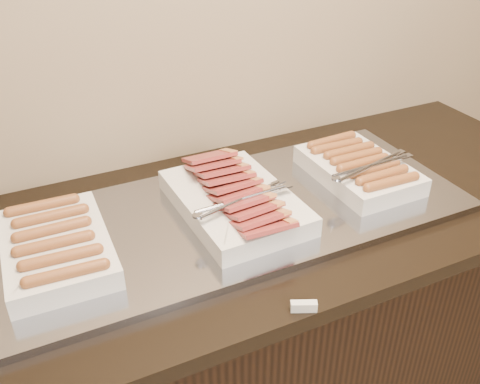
# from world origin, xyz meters

# --- Properties ---
(counter) EXTENTS (2.06, 0.76, 0.90)m
(counter) POSITION_xyz_m (0.00, 2.13, 0.45)
(counter) COLOR black
(counter) RESTS_ON ground
(warming_tray) EXTENTS (1.20, 0.50, 0.02)m
(warming_tray) POSITION_xyz_m (0.00, 2.13, 0.91)
(warming_tray) COLOR #9699A4
(warming_tray) RESTS_ON counter
(dish_left) EXTENTS (0.23, 0.34, 0.07)m
(dish_left) POSITION_xyz_m (-0.42, 2.13, 0.95)
(dish_left) COLOR silver
(dish_left) RESTS_ON warming_tray
(dish_center) EXTENTS (0.28, 0.41, 0.10)m
(dish_center) POSITION_xyz_m (0.01, 2.13, 0.95)
(dish_center) COLOR silver
(dish_center) RESTS_ON warming_tray
(dish_right) EXTENTS (0.27, 0.33, 0.08)m
(dish_right) POSITION_xyz_m (0.38, 2.13, 0.95)
(dish_right) COLOR silver
(dish_right) RESTS_ON warming_tray
(label_holder) EXTENTS (0.05, 0.04, 0.02)m
(label_holder) POSITION_xyz_m (-0.01, 1.77, 0.91)
(label_holder) COLOR silver
(label_holder) RESTS_ON counter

